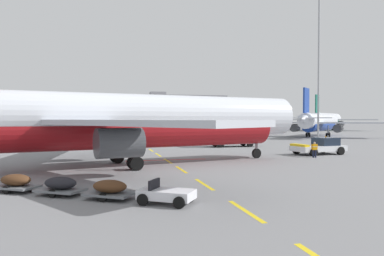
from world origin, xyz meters
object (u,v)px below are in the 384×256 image
airliner_foreground (141,120)px  catering_truck (231,135)px  airliner_far_center (327,119)px  ground_crew_worker (314,149)px  apron_light_mast_far (319,46)px  baggage_train (85,187)px  airliner_mid_left (319,122)px  pushback_tug (320,146)px

airliner_foreground → catering_truck: bearing=50.8°
airliner_far_center → ground_crew_worker: size_ratio=17.64×
ground_crew_worker → airliner_foreground: bearing=-173.7°
catering_truck → apron_light_mast_far: size_ratio=0.24×
catering_truck → apron_light_mast_far: (22.19, 12.48, 16.35)m
baggage_train → ground_crew_worker: ground_crew_worker is taller
airliner_mid_left → baggage_train: (-48.53, -54.20, -2.76)m
airliner_foreground → ground_crew_worker: 18.59m
pushback_tug → baggage_train: (-24.99, -17.50, -0.37)m
airliner_mid_left → airliner_foreground: bearing=-136.7°
baggage_train → ground_crew_worker: (22.40, 14.48, 0.39)m
catering_truck → baggage_train: catering_truck is taller
baggage_train → apron_light_mast_far: (41.19, 43.15, 17.46)m
airliner_foreground → apron_light_mast_far: 50.09m
airliner_mid_left → apron_light_mast_far: (-7.34, -11.06, 14.70)m
airliner_foreground → airliner_mid_left: size_ratio=1.41×
baggage_train → apron_light_mast_far: bearing=46.3°
catering_truck → ground_crew_worker: catering_truck is taller
airliner_foreground → baggage_train: size_ratio=3.27×
airliner_far_center → catering_truck: (-59.34, -65.19, -2.17)m
pushback_tug → apron_light_mast_far: (16.20, 25.65, 17.09)m
airliner_mid_left → catering_truck: size_ratio=3.45×
ground_crew_worker → apron_light_mast_far: (18.79, 28.66, 17.07)m
airliner_mid_left → airliner_far_center: size_ratio=0.85×
airliner_far_center → baggage_train: size_ratio=2.73×
ground_crew_worker → apron_light_mast_far: bearing=56.7°
airliner_foreground → ground_crew_worker: airliner_foreground is taller
airliner_far_center → ground_crew_worker: (-55.95, -81.38, -2.89)m
airliner_far_center → apron_light_mast_far: 66.03m
airliner_mid_left → baggage_train: airliner_mid_left is taller
airliner_mid_left → airliner_far_center: (29.82, 41.66, 0.52)m
catering_truck → apron_light_mast_far: bearing=29.4°
airliner_foreground → pushback_tug: bearing=13.6°
catering_truck → ground_crew_worker: 16.55m
apron_light_mast_far → pushback_tug: bearing=-122.3°
airliner_mid_left → ground_crew_worker: bearing=-123.3°
airliner_foreground → baggage_train: (-4.17, -12.46, -3.42)m
airliner_foreground → baggage_train: airliner_foreground is taller
pushback_tug → catering_truck: catering_truck is taller
pushback_tug → airliner_foreground: bearing=-166.4°
airliner_mid_left → catering_truck: airliner_mid_left is taller
baggage_train → airliner_mid_left: bearing=48.2°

